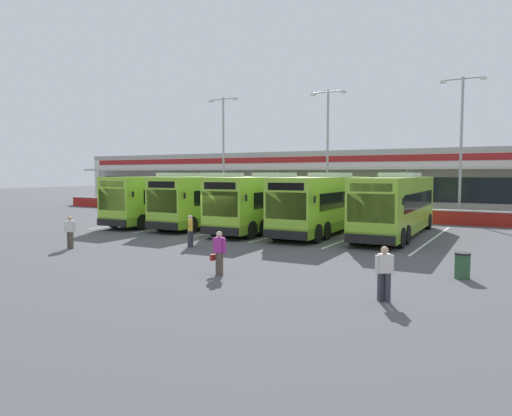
{
  "coord_description": "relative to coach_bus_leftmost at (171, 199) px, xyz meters",
  "views": [
    {
      "loc": [
        14.9,
        -22.23,
        3.72
      ],
      "look_at": [
        0.57,
        3.0,
        1.6
      ],
      "focal_mm": 33.11,
      "sensor_mm": 36.0,
      "label": 1
    }
  ],
  "objects": [
    {
      "name": "bay_stripe_far_west",
      "position": [
        -2.15,
        0.4,
        -1.78
      ],
      "size": [
        0.14,
        13.0,
        0.01
      ],
      "primitive_type": "cube",
      "color": "silver",
      "rests_on": "ground"
    },
    {
      "name": "bay_stripe_mid_east",
      "position": [
        14.65,
        0.4,
        -1.78
      ],
      "size": [
        0.14,
        13.0,
        0.01
      ],
      "primitive_type": "cube",
      "color": "silver",
      "rests_on": "ground"
    },
    {
      "name": "coach_bus_leftmost",
      "position": [
        0.0,
        0.0,
        0.0
      ],
      "size": [
        3.14,
        12.21,
        3.78
      ],
      "color": "#8CC633",
      "rests_on": "ground"
    },
    {
      "name": "lamp_post_east",
      "position": [
        19.0,
        11.28,
        4.5
      ],
      "size": [
        3.24,
        0.28,
        11.0
      ],
      "color": "#9E9EA3",
      "rests_on": "ground"
    },
    {
      "name": "bay_stripe_centre",
      "position": [
        10.45,
        0.4,
        -1.78
      ],
      "size": [
        0.14,
        13.0,
        0.01
      ],
      "primitive_type": "cube",
      "color": "silver",
      "rests_on": "ground"
    },
    {
      "name": "pedestrian_near_bin",
      "position": [
        8.62,
        -8.82,
        -0.91
      ],
      "size": [
        0.43,
        0.46,
        1.62
      ],
      "color": "#33333D",
      "rests_on": "ground"
    },
    {
      "name": "coach_bus_rightmost",
      "position": [
        16.69,
        0.63,
        0.0
      ],
      "size": [
        3.14,
        12.21,
        3.78
      ],
      "color": "#8CC633",
      "rests_on": "ground"
    },
    {
      "name": "coach_bus_centre",
      "position": [
        8.53,
        -0.22,
        0.0
      ],
      "size": [
        3.14,
        12.21,
        3.78
      ],
      "color": "#8CC633",
      "rests_on": "ground"
    },
    {
      "name": "ground_plane",
      "position": [
        8.35,
        -5.6,
        -1.79
      ],
      "size": [
        200.0,
        200.0,
        0.0
      ],
      "primitive_type": "plane",
      "color": "#4C4C51"
    },
    {
      "name": "lamp_post_centre",
      "position": [
        8.06,
        11.72,
        4.5
      ],
      "size": [
        3.24,
        0.28,
        11.0
      ],
      "color": "#9E9EA3",
      "rests_on": "ground"
    },
    {
      "name": "coach_bus_left_centre",
      "position": [
        3.93,
        0.28,
        0.0
      ],
      "size": [
        3.14,
        12.21,
        3.78
      ],
      "color": "#8CC633",
      "rests_on": "ground"
    },
    {
      "name": "coach_bus_right_centre",
      "position": [
        12.4,
        0.12,
        0.0
      ],
      "size": [
        3.14,
        12.21,
        3.78
      ],
      "color": "#8CC633",
      "rests_on": "ground"
    },
    {
      "name": "red_barrier_wall",
      "position": [
        8.35,
        8.9,
        -1.23
      ],
      "size": [
        60.0,
        0.4,
        1.1
      ],
      "color": "maroon",
      "rests_on": "ground"
    },
    {
      "name": "pedestrian_with_handbag",
      "position": [
        13.62,
        -13.63,
        -0.93
      ],
      "size": [
        0.62,
        0.32,
        1.62
      ],
      "color": "#4C4238",
      "rests_on": "ground"
    },
    {
      "name": "terminal_building",
      "position": [
        8.35,
        21.31,
        1.23
      ],
      "size": [
        70.0,
        13.0,
        6.0
      ],
      "color": "beige",
      "rests_on": "ground"
    },
    {
      "name": "lamp_post_west",
      "position": [
        -2.1,
        10.44,
        4.5
      ],
      "size": [
        3.24,
        0.28,
        11.0
      ],
      "color": "#9E9EA3",
      "rests_on": "ground"
    },
    {
      "name": "bay_stripe_east",
      "position": [
        18.85,
        0.4,
        -1.78
      ],
      "size": [
        0.14,
        13.0,
        0.01
      ],
      "primitive_type": "cube",
      "color": "silver",
      "rests_on": "ground"
    },
    {
      "name": "pedestrian_child",
      "position": [
        3.77,
        -12.2,
        -0.91
      ],
      "size": [
        0.5,
        0.36,
        1.62
      ],
      "color": "#4C4238",
      "rests_on": "ground"
    },
    {
      "name": "bay_stripe_mid_west",
      "position": [
        6.25,
        0.4,
        -1.78
      ],
      "size": [
        0.14,
        13.0,
        0.01
      ],
      "primitive_type": "cube",
      "color": "silver",
      "rests_on": "ground"
    },
    {
      "name": "bay_stripe_west",
      "position": [
        2.05,
        0.4,
        -1.78
      ],
      "size": [
        0.14,
        13.0,
        0.01
      ],
      "primitive_type": "cube",
      "color": "silver",
      "rests_on": "ground"
    },
    {
      "name": "litter_bin",
      "position": [
        21.46,
        -9.86,
        -1.32
      ],
      "size": [
        0.54,
        0.54,
        0.93
      ],
      "color": "#2D5133",
      "rests_on": "ground"
    },
    {
      "name": "pedestrian_in_dark_coat",
      "position": [
        19.81,
        -14.23,
        -0.91
      ],
      "size": [
        0.49,
        0.38,
        1.62
      ],
      "color": "#33333D",
      "rests_on": "ground"
    }
  ]
}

